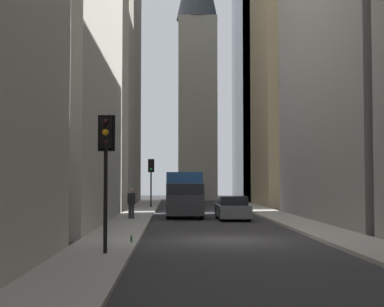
{
  "coord_description": "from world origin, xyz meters",
  "views": [
    {
      "loc": [
        -22.03,
        2.18,
        2.3
      ],
      "look_at": [
        13.5,
        0.92,
        4.02
      ],
      "focal_mm": 52.97,
      "sensor_mm": 36.0,
      "label": 1
    }
  ],
  "objects_px": {
    "traffic_light_foreground": "(106,151)",
    "traffic_light_midblock": "(151,172)",
    "pedestrian": "(131,202)",
    "delivery_truck": "(184,194)",
    "discarded_bottle": "(131,239)",
    "hatchback_grey": "(232,209)"
  },
  "relations": [
    {
      "from": "traffic_light_midblock",
      "to": "pedestrian",
      "type": "distance_m",
      "value": 14.3
    },
    {
      "from": "discarded_bottle",
      "to": "pedestrian",
      "type": "bearing_deg",
      "value": 4.1
    },
    {
      "from": "hatchback_grey",
      "to": "pedestrian",
      "type": "distance_m",
      "value": 5.97
    },
    {
      "from": "hatchback_grey",
      "to": "traffic_light_midblock",
      "type": "relative_size",
      "value": 1.08
    },
    {
      "from": "traffic_light_midblock",
      "to": "pedestrian",
      "type": "bearing_deg",
      "value": 177.56
    },
    {
      "from": "traffic_light_foreground",
      "to": "traffic_light_midblock",
      "type": "height_order",
      "value": "traffic_light_foreground"
    },
    {
      "from": "delivery_truck",
      "to": "traffic_light_foreground",
      "type": "height_order",
      "value": "traffic_light_foreground"
    },
    {
      "from": "delivery_truck",
      "to": "discarded_bottle",
      "type": "relative_size",
      "value": 23.93
    },
    {
      "from": "traffic_light_foreground",
      "to": "pedestrian",
      "type": "bearing_deg",
      "value": 1.24
    },
    {
      "from": "traffic_light_foreground",
      "to": "traffic_light_midblock",
      "type": "distance_m",
      "value": 29.75
    },
    {
      "from": "hatchback_grey",
      "to": "traffic_light_foreground",
      "type": "height_order",
      "value": "traffic_light_foreground"
    },
    {
      "from": "hatchback_grey",
      "to": "traffic_light_foreground",
      "type": "bearing_deg",
      "value": 161.2
    },
    {
      "from": "traffic_light_foreground",
      "to": "pedestrian",
      "type": "xyz_separation_m",
      "value": [
        15.6,
        0.34,
        -2.12
      ]
    },
    {
      "from": "traffic_light_midblock",
      "to": "pedestrian",
      "type": "height_order",
      "value": "traffic_light_midblock"
    },
    {
      "from": "delivery_truck",
      "to": "traffic_light_midblock",
      "type": "height_order",
      "value": "traffic_light_midblock"
    },
    {
      "from": "traffic_light_foreground",
      "to": "traffic_light_midblock",
      "type": "xyz_separation_m",
      "value": [
        29.75,
        -0.26,
        -0.14
      ]
    },
    {
      "from": "hatchback_grey",
      "to": "discarded_bottle",
      "type": "height_order",
      "value": "hatchback_grey"
    },
    {
      "from": "pedestrian",
      "to": "hatchback_grey",
      "type": "bearing_deg",
      "value": -82.6
    },
    {
      "from": "pedestrian",
      "to": "discarded_bottle",
      "type": "bearing_deg",
      "value": -175.9
    },
    {
      "from": "delivery_truck",
      "to": "pedestrian",
      "type": "bearing_deg",
      "value": 139.13
    },
    {
      "from": "delivery_truck",
      "to": "traffic_light_midblock",
      "type": "relative_size",
      "value": 1.63
    },
    {
      "from": "hatchback_grey",
      "to": "discarded_bottle",
      "type": "xyz_separation_m",
      "value": [
        -13.33,
        5.01,
        -0.42
      ]
    }
  ]
}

